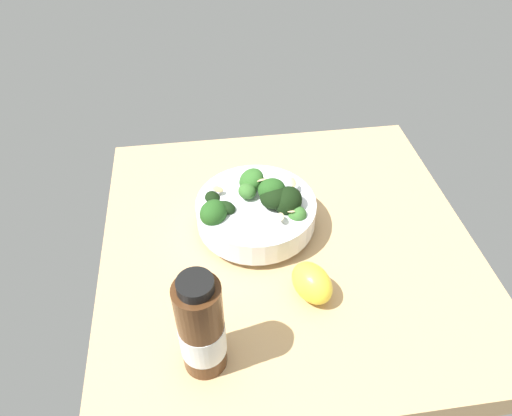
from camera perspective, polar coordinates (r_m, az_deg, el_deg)
ground_plane at (r=73.70cm, az=3.84°, el=-5.03°), size 56.11×56.11×4.42cm
bowl_of_broccoli at (r=71.18cm, az=0.06°, el=-0.17°), size 18.72×18.17×9.01cm
lemon_wedge at (r=63.80cm, az=6.80°, el=-9.02°), size 7.01×7.94×5.05cm
bottle_tall at (r=54.49cm, az=-6.64°, el=-14.40°), size 5.36×5.36×15.45cm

